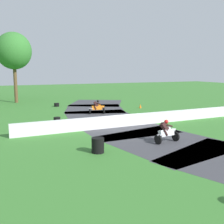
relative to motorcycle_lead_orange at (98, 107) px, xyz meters
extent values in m
plane|color=#38752D|center=(-0.55, -6.40, -0.66)|extent=(120.00, 120.00, 0.00)
cube|color=#3D3D42|center=(2.94, 8.12, -0.65)|extent=(8.84, 9.19, 0.01)
cube|color=#3D3D42|center=(0.94, 3.51, -0.65)|extent=(8.14, 8.69, 0.01)
cube|color=#3D3D42|center=(-0.23, -1.38, -0.65)|extent=(7.19, 7.92, 0.01)
cube|color=#3D3D42|center=(-0.54, -6.40, -0.65)|extent=(6.40, 7.25, 0.01)
cube|color=#3D3D42|center=(0.03, -11.39, -0.65)|extent=(7.50, 8.18, 0.01)
cube|color=white|center=(4.21, -6.27, -0.21)|extent=(25.55, 0.98, 0.90)
cylinder|color=black|center=(0.60, -0.19, -0.36)|extent=(0.23, 0.70, 0.70)
cylinder|color=black|center=(-0.77, 0.09, -0.36)|extent=(0.23, 0.70, 0.70)
cube|color=orange|center=(-0.08, 0.00, -0.07)|extent=(1.05, 0.54, 0.44)
ellipsoid|color=orange|center=(0.11, 0.01, 0.19)|extent=(0.49, 0.40, 0.29)
cone|color=orange|center=(0.60, -0.11, 0.05)|extent=(0.44, 0.42, 0.45)
cylinder|color=#B2B2B7|center=(-0.69, -0.01, -0.12)|extent=(0.42, 0.19, 0.17)
cube|color=#331919|center=(-0.14, 0.09, 0.31)|extent=(0.53, 0.44, 0.61)
sphere|color=black|center=(0.09, 0.09, 0.59)|extent=(0.26, 0.26, 0.26)
cylinder|color=#331919|center=(0.17, 0.21, 0.30)|extent=(0.43, 0.20, 0.24)
cylinder|color=#331919|center=(0.10, -0.14, 0.37)|extent=(0.43, 0.20, 0.24)
cylinder|color=#331919|center=(-0.22, 0.22, -0.08)|extent=(0.27, 0.22, 0.42)
cylinder|color=#331919|center=(-0.29, -0.13, -0.01)|extent=(0.27, 0.22, 0.42)
cylinder|color=black|center=(0.75, -11.50, -0.37)|extent=(0.18, 0.75, 0.74)
cylinder|color=black|center=(-0.64, -11.67, -0.37)|extent=(0.18, 0.75, 0.74)
cube|color=silver|center=(0.05, -11.51, -0.08)|extent=(1.04, 0.49, 0.46)
ellipsoid|color=silver|center=(0.22, -11.41, 0.17)|extent=(0.48, 0.38, 0.31)
cone|color=silver|center=(0.72, -11.39, 0.04)|extent=(0.43, 0.43, 0.48)
cylinder|color=#B2B2B7|center=(-0.53, -11.71, -0.12)|extent=(0.42, 0.14, 0.18)
cube|color=#331919|center=(-0.04, -11.41, 0.29)|extent=(0.53, 0.43, 0.62)
sphere|color=red|center=(0.17, -11.31, 0.56)|extent=(0.26, 0.26, 0.26)
cylinder|color=#331919|center=(0.22, -11.20, 0.27)|extent=(0.43, 0.12, 0.24)
cylinder|color=#331919|center=(0.26, -11.54, 0.36)|extent=(0.43, 0.12, 0.24)
cylinder|color=#331919|center=(-0.15, -11.35, -0.11)|extent=(0.29, 0.21, 0.42)
cylinder|color=#331919|center=(-0.11, -11.69, -0.01)|extent=(0.29, 0.21, 0.42)
cylinder|color=black|center=(-2.59, 6.86, -0.56)|extent=(0.59, 0.59, 0.20)
cylinder|color=black|center=(-2.59, 6.86, -0.36)|extent=(0.59, 0.59, 0.20)
cylinder|color=black|center=(-4.59, -2.53, -0.56)|extent=(0.56, 0.56, 0.20)
cylinder|color=black|center=(-4.59, -2.53, -0.36)|extent=(0.56, 0.56, 0.20)
cylinder|color=black|center=(-4.44, -11.75, -0.56)|extent=(0.66, 0.66, 0.20)
cylinder|color=black|center=(-4.44, -11.75, -0.36)|extent=(0.66, 0.66, 0.20)
cylinder|color=black|center=(-4.44, -11.75, -0.16)|extent=(0.66, 0.66, 0.20)
cylinder|color=black|center=(-4.44, -11.75, 0.04)|extent=(0.66, 0.66, 0.20)
cone|color=orange|center=(5.84, 1.71, -0.44)|extent=(0.28, 0.28, 0.44)
cylinder|color=brown|center=(-6.63, 12.84, 1.74)|extent=(0.44, 0.44, 4.79)
ellipsoid|color=#33752D|center=(-6.63, 12.84, 6.05)|extent=(4.52, 4.52, 4.75)
camera|label=1|loc=(-9.26, -24.52, 3.70)|focal=42.91mm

